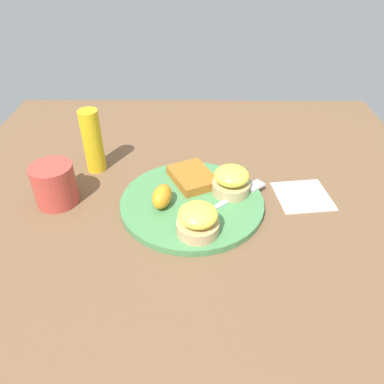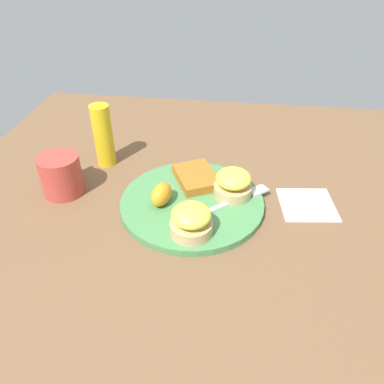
# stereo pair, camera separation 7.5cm
# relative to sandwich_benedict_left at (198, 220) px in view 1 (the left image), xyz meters

# --- Properties ---
(ground_plane) EXTENTS (1.10, 1.10, 0.00)m
(ground_plane) POSITION_rel_sandwich_benedict_left_xyz_m (0.10, 0.01, -0.04)
(ground_plane) COLOR brown
(plate) EXTENTS (0.29, 0.29, 0.01)m
(plate) POSITION_rel_sandwich_benedict_left_xyz_m (0.10, 0.01, -0.04)
(plate) COLOR #47844C
(plate) RESTS_ON ground_plane
(sandwich_benedict_left) EXTENTS (0.08, 0.08, 0.06)m
(sandwich_benedict_left) POSITION_rel_sandwich_benedict_left_xyz_m (0.00, 0.00, 0.00)
(sandwich_benedict_left) COLOR tan
(sandwich_benedict_left) RESTS_ON plate
(sandwich_benedict_right) EXTENTS (0.08, 0.08, 0.06)m
(sandwich_benedict_right) POSITION_rel_sandwich_benedict_left_xyz_m (0.13, -0.07, 0.00)
(sandwich_benedict_right) COLOR tan
(sandwich_benedict_right) RESTS_ON plate
(hashbrown_patty) EXTENTS (0.13, 0.12, 0.02)m
(hashbrown_patty) POSITION_rel_sandwich_benedict_left_xyz_m (0.17, 0.01, -0.02)
(hashbrown_patty) COLOR #A65F1F
(hashbrown_patty) RESTS_ON plate
(orange_wedge) EXTENTS (0.07, 0.05, 0.04)m
(orange_wedge) POSITION_rel_sandwich_benedict_left_xyz_m (0.08, 0.07, -0.01)
(orange_wedge) COLOR orange
(orange_wedge) RESTS_ON plate
(fork) EXTENTS (0.14, 0.16, 0.00)m
(fork) POSITION_rel_sandwich_benedict_left_xyz_m (0.10, -0.07, -0.03)
(fork) COLOR silver
(fork) RESTS_ON plate
(cup) EXTENTS (0.11, 0.09, 0.09)m
(cup) POSITION_rel_sandwich_benedict_left_xyz_m (0.11, 0.29, 0.00)
(cup) COLOR #B23D33
(cup) RESTS_ON ground_plane
(napkin) EXTENTS (0.12, 0.12, 0.00)m
(napkin) POSITION_rel_sandwich_benedict_left_xyz_m (0.13, -0.22, -0.04)
(napkin) COLOR white
(napkin) RESTS_ON ground_plane
(condiment_bottle) EXTENTS (0.04, 0.04, 0.15)m
(condiment_bottle) POSITION_rel_sandwich_benedict_left_xyz_m (0.23, 0.24, 0.03)
(condiment_bottle) COLOR gold
(condiment_bottle) RESTS_ON ground_plane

